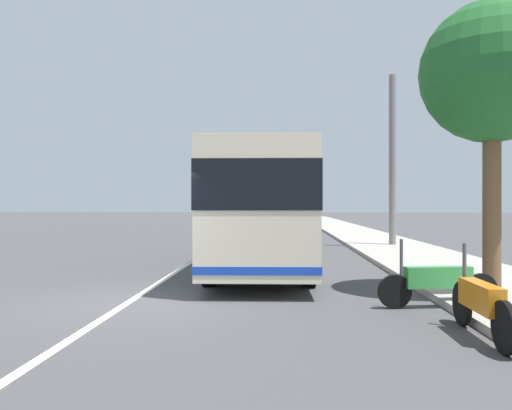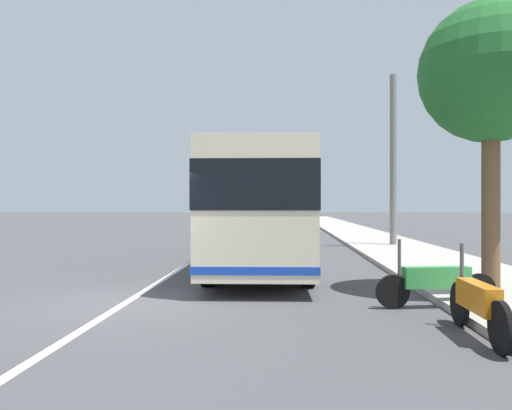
# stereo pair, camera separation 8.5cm
# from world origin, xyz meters

# --- Properties ---
(ground_plane) EXTENTS (220.00, 220.00, 0.00)m
(ground_plane) POSITION_xyz_m (0.00, 0.00, 0.00)
(ground_plane) COLOR #424244
(sidewalk_curb) EXTENTS (110.00, 3.60, 0.14)m
(sidewalk_curb) POSITION_xyz_m (10.00, -7.68, 0.07)
(sidewalk_curb) COLOR #9E998E
(sidewalk_curb) RESTS_ON ground
(lane_divider_line) EXTENTS (110.00, 0.16, 0.01)m
(lane_divider_line) POSITION_xyz_m (10.00, 0.00, 0.00)
(lane_divider_line) COLOR silver
(lane_divider_line) RESTS_ON ground
(coach_bus) EXTENTS (10.62, 2.75, 3.27)m
(coach_bus) POSITION_xyz_m (5.49, -2.35, 1.86)
(coach_bus) COLOR beige
(coach_bus) RESTS_ON ground
(motorcycle_angled) EXTENTS (2.21, 0.25, 1.29)m
(motorcycle_angled) POSITION_xyz_m (-2.23, -5.74, 0.49)
(motorcycle_angled) COLOR black
(motorcycle_angled) RESTS_ON ground
(motorcycle_by_tree) EXTENTS (0.42, 2.24, 1.26)m
(motorcycle_by_tree) POSITION_xyz_m (-0.14, -5.78, 0.48)
(motorcycle_by_tree) COLOR black
(motorcycle_by_tree) RESTS_ON ground
(car_ahead_same_lane) EXTENTS (4.00, 1.85, 1.48)m
(car_ahead_same_lane) POSITION_xyz_m (29.84, -2.36, 0.70)
(car_ahead_same_lane) COLOR gray
(car_ahead_same_lane) RESTS_ON ground
(car_far_distant) EXTENTS (4.60, 1.88, 1.52)m
(car_far_distant) POSITION_xyz_m (21.10, -1.87, 0.71)
(car_far_distant) COLOR gray
(car_far_distant) RESTS_ON ground
(roadside_tree_near_camera) EXTENTS (2.93, 2.93, 6.10)m
(roadside_tree_near_camera) POSITION_xyz_m (1.21, -7.30, 4.58)
(roadside_tree_near_camera) COLOR brown
(roadside_tree_near_camera) RESTS_ON ground
(utility_pole) EXTENTS (0.30, 0.30, 7.55)m
(utility_pole) POSITION_xyz_m (12.86, -7.80, 3.78)
(utility_pole) COLOR slate
(utility_pole) RESTS_ON ground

